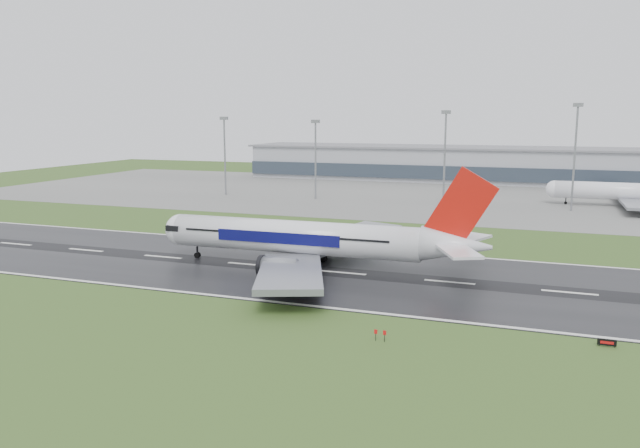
% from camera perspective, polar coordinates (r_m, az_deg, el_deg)
% --- Properties ---
extents(ground, '(520.00, 520.00, 0.00)m').
position_cam_1_polar(ground, '(114.49, 11.75, -5.25)').
color(ground, '#2F4C1C').
rests_on(ground, ground).
extents(runway, '(400.00, 45.00, 0.10)m').
position_cam_1_polar(runway, '(114.48, 11.75, -5.23)').
color(runway, black).
rests_on(runway, ground).
extents(apron, '(400.00, 130.00, 0.08)m').
position_cam_1_polar(apron, '(236.96, 16.11, 2.29)').
color(apron, slate).
rests_on(apron, ground).
extents(terminal, '(240.00, 36.00, 15.00)m').
position_cam_1_polar(terminal, '(295.86, 16.99, 5.11)').
color(terminal, gray).
rests_on(terminal, ground).
extents(main_airliner, '(67.59, 64.49, 19.61)m').
position_cam_1_polar(main_airliner, '(120.76, -0.36, 0.54)').
color(main_airliner, white).
rests_on(main_airliner, runway).
extents(parked_airliner, '(55.71, 51.89, 16.28)m').
position_cam_1_polar(parked_airliner, '(227.73, 26.58, 3.43)').
color(parked_airliner, white).
rests_on(parked_airliner, apron).
extents(runway_sign, '(2.31, 0.42, 1.04)m').
position_cam_1_polar(runway_sign, '(89.74, 24.73, -9.84)').
color(runway_sign, black).
rests_on(runway_sign, ground).
extents(floodmast_0, '(0.64, 0.64, 28.18)m').
position_cam_1_polar(floodmast_0, '(239.13, -8.68, 6.01)').
color(floodmast_0, gray).
rests_on(floodmast_0, ground).
extents(floodmast_1, '(0.64, 0.64, 27.10)m').
position_cam_1_polar(floodmast_1, '(224.10, -0.41, 5.74)').
color(floodmast_1, gray).
rests_on(floodmast_1, ground).
extents(floodmast_2, '(0.64, 0.64, 30.22)m').
position_cam_1_polar(floodmast_2, '(212.53, 11.31, 5.75)').
color(floodmast_2, gray).
rests_on(floodmast_2, ground).
extents(floodmast_3, '(0.64, 0.64, 32.30)m').
position_cam_1_polar(floodmast_3, '(210.26, 22.22, 5.46)').
color(floodmast_3, gray).
rests_on(floodmast_3, ground).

